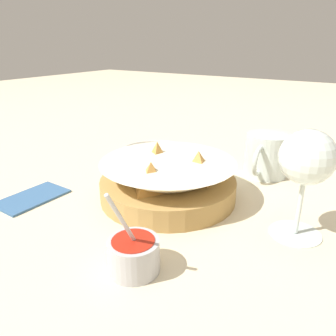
{
  "coord_description": "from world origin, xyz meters",
  "views": [
    {
      "loc": [
        0.49,
        0.3,
        0.27
      ],
      "look_at": [
        0.03,
        0.01,
        0.06
      ],
      "focal_mm": 35.0,
      "sensor_mm": 36.0,
      "label": 1
    }
  ],
  "objects_px": {
    "sauce_cup": "(134,254)",
    "beer_mug": "(266,156)",
    "side_plate": "(155,152)",
    "food_basket": "(168,181)",
    "wine_glass": "(307,161)"
  },
  "relations": [
    {
      "from": "sauce_cup",
      "to": "beer_mug",
      "type": "bearing_deg",
      "value": 174.44
    },
    {
      "from": "side_plate",
      "to": "sauce_cup",
      "type": "bearing_deg",
      "value": 31.75
    },
    {
      "from": "beer_mug",
      "to": "side_plate",
      "type": "height_order",
      "value": "beer_mug"
    },
    {
      "from": "beer_mug",
      "to": "side_plate",
      "type": "bearing_deg",
      "value": -85.49
    },
    {
      "from": "side_plate",
      "to": "beer_mug",
      "type": "bearing_deg",
      "value": 94.51
    },
    {
      "from": "beer_mug",
      "to": "side_plate",
      "type": "relative_size",
      "value": 0.7
    },
    {
      "from": "food_basket",
      "to": "side_plate",
      "type": "distance_m",
      "value": 0.24
    },
    {
      "from": "beer_mug",
      "to": "food_basket",
      "type": "bearing_deg",
      "value": -29.16
    },
    {
      "from": "side_plate",
      "to": "wine_glass",
      "type": "bearing_deg",
      "value": 64.67
    },
    {
      "from": "food_basket",
      "to": "wine_glass",
      "type": "height_order",
      "value": "wine_glass"
    },
    {
      "from": "wine_glass",
      "to": "food_basket",
      "type": "bearing_deg",
      "value": -89.79
    },
    {
      "from": "food_basket",
      "to": "wine_glass",
      "type": "bearing_deg",
      "value": 90.21
    },
    {
      "from": "wine_glass",
      "to": "beer_mug",
      "type": "xyz_separation_m",
      "value": [
        -0.2,
        -0.11,
        -0.07
      ]
    },
    {
      "from": "beer_mug",
      "to": "side_plate",
      "type": "distance_m",
      "value": 0.28
    },
    {
      "from": "sauce_cup",
      "to": "side_plate",
      "type": "bearing_deg",
      "value": -148.25
    }
  ]
}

